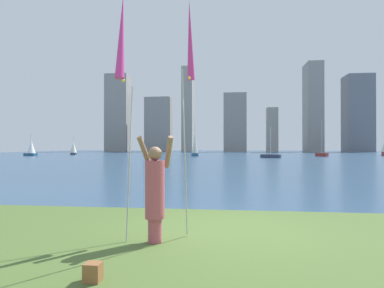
{
  "coord_description": "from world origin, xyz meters",
  "views": [
    {
      "loc": [
        0.16,
        -6.85,
        1.7
      ],
      "look_at": [
        -1.44,
        6.66,
        1.78
      ],
      "focal_mm": 31.08,
      "sensor_mm": 36.0,
      "label": 1
    }
  ],
  "objects": [
    {
      "name": "skyline_tower_5",
      "position": [
        23.46,
        91.78,
        12.66
      ],
      "size": [
        4.3,
        7.91,
        25.33
      ],
      "color": "gray",
      "rests_on": "ground"
    },
    {
      "name": "sailboat_5",
      "position": [
        14.69,
        48.84,
        0.34
      ],
      "size": [
        2.0,
        1.88,
        5.9
      ],
      "color": "maroon",
      "rests_on": "ground"
    },
    {
      "name": "skyline_tower_0",
      "position": [
        -34.04,
        90.48,
        11.64
      ],
      "size": [
        6.78,
        5.12,
        23.28
      ],
      "color": "gray",
      "rests_on": "ground"
    },
    {
      "name": "skyline_tower_2",
      "position": [
        -12.74,
        90.93,
        12.54
      ],
      "size": [
        3.17,
        4.36,
        25.09
      ],
      "color": "gray",
      "rests_on": "ground"
    },
    {
      "name": "sailboat_7",
      "position": [
        5.71,
        41.31,
        0.32
      ],
      "size": [
        2.78,
        1.94,
        4.38
      ],
      "color": "#333D51",
      "rests_on": "ground"
    },
    {
      "name": "sailboat_1",
      "position": [
        -30.29,
        54.42,
        1.14
      ],
      "size": [
        1.78,
        2.74,
        3.67
      ],
      "color": "#333D51",
      "rests_on": "ground"
    },
    {
      "name": "person",
      "position": [
        -1.18,
        -1.1,
        0.93
      ],
      "size": [
        0.69,
        0.51,
        1.89
      ],
      "rotation": [
        0.0,
        0.0,
        0.27
      ],
      "color": "#B24C59",
      "rests_on": "ground"
    },
    {
      "name": "skyline_tower_6",
      "position": [
        35.27,
        90.59,
        10.68
      ],
      "size": [
        6.93,
        6.93,
        21.36
      ],
      "color": "slate",
      "rests_on": "ground"
    },
    {
      "name": "skyline_tower_1",
      "position": [
        -21.58,
        91.33,
        8.07
      ],
      "size": [
        7.48,
        6.23,
        16.14
      ],
      "color": "gray",
      "rests_on": "ground"
    },
    {
      "name": "kite_flag_left",
      "position": [
        -1.7,
        -1.39,
        3.5
      ],
      "size": [
        0.16,
        0.83,
        4.34
      ],
      "color": "#B2B2B7",
      "rests_on": "ground"
    },
    {
      "name": "skyline_tower_3",
      "position": [
        1.21,
        89.01,
        8.36
      ],
      "size": [
        6.41,
        4.59,
        16.72
      ],
      "color": "gray",
      "rests_on": "ground"
    },
    {
      "name": "bag",
      "position": [
        -1.57,
        -2.85,
        0.12
      ],
      "size": [
        0.21,
        0.19,
        0.23
      ],
      "color": "brown",
      "rests_on": "ground"
    },
    {
      "name": "ground",
      "position": [
        0.0,
        50.95,
        -0.06
      ],
      "size": [
        120.0,
        138.0,
        0.12
      ],
      "color": "#4C662D"
    },
    {
      "name": "sailboat_4",
      "position": [
        -5.84,
        47.89,
        1.8
      ],
      "size": [
        1.35,
        2.06,
        5.88
      ],
      "color": "#2D6084",
      "rests_on": "ground"
    },
    {
      "name": "kite_flag_right",
      "position": [
        -0.67,
        -0.21,
        3.74
      ],
      "size": [
        0.16,
        1.33,
        4.6
      ],
      "color": "#B2B2B7",
      "rests_on": "ground"
    },
    {
      "name": "sailboat_3",
      "position": [
        -33.64,
        45.92,
        1.29
      ],
      "size": [
        2.73,
        1.7,
        3.71
      ],
      "color": "#2D6084",
      "rests_on": "ground"
    },
    {
      "name": "sailboat_6",
      "position": [
        26.22,
        53.41,
        1.33
      ],
      "size": [
        1.35,
        2.29,
        3.69
      ],
      "color": "maroon",
      "rests_on": "ground"
    },
    {
      "name": "skyline_tower_4",
      "position": [
        11.89,
        91.17,
        6.35
      ],
      "size": [
        3.06,
        4.06,
        12.7
      ],
      "color": "gray",
      "rests_on": "ground"
    }
  ]
}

